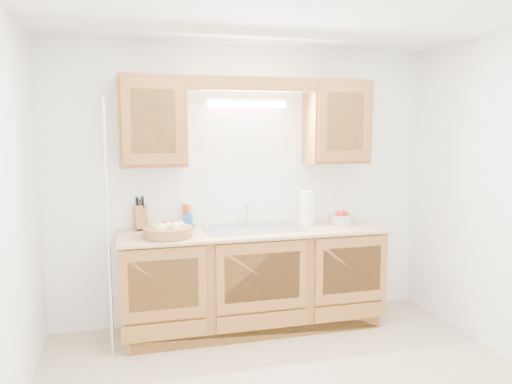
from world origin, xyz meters
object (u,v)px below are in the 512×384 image
object	(u,v)px
knife_block	(140,217)
fruit_basket	(168,230)
paper_towel	(307,208)
apple_bowl	(341,218)

from	to	relation	value
knife_block	fruit_basket	bearing A→B (deg)	-72.19
paper_towel	apple_bowl	bearing A→B (deg)	-16.98
fruit_basket	apple_bowl	size ratio (longest dim) A/B	1.47
knife_block	apple_bowl	xyz separation A→B (m)	(1.78, -0.22, -0.05)
fruit_basket	apple_bowl	bearing A→B (deg)	5.13
knife_block	paper_towel	size ratio (longest dim) A/B	0.84
knife_block	apple_bowl	world-z (taller)	knife_block
fruit_basket	apple_bowl	world-z (taller)	fruit_basket
apple_bowl	paper_towel	bearing A→B (deg)	163.02
knife_block	apple_bowl	bearing A→B (deg)	-17.99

